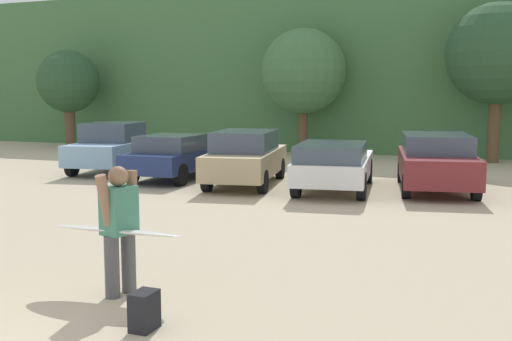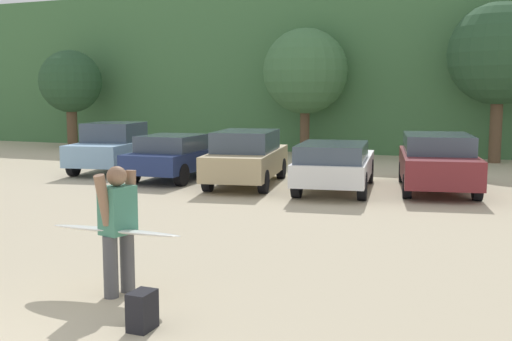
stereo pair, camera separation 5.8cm
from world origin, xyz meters
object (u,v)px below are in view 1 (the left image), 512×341
Objects in this scene: person_adult at (119,223)px; surfboard_white at (117,231)px; parked_car_sky_blue at (113,147)px; backpack_dropped at (144,311)px; parked_car_maroon at (436,161)px; parked_car_navy at (175,156)px; parked_car_tan at (246,157)px; parked_car_white at (334,164)px.

surfboard_white is at bearing -23.97° from person_adult.
parked_car_sky_blue reaches higher than backpack_dropped.
parked_car_maroon is at bearing -92.95° from person_adult.
parked_car_navy is 12.50m from backpack_dropped.
parked_car_navy is at bearing -116.43° from parked_car_sky_blue.
parked_car_tan reaches higher than surfboard_white.
parked_car_tan is at bearing -78.70° from surfboard_white.
parked_car_sky_blue is 9.64× the size of backpack_dropped.
parked_car_white reaches higher than backpack_dropped.
backpack_dropped is at bearing 174.41° from parked_car_white.
parked_car_maroon is 11.20m from person_adult.
parked_car_white is at bearing -110.03° from parked_car_sky_blue.
parked_car_white is 2.83m from parked_car_maroon.
person_adult is (4.83, -10.11, 0.25)m from parked_car_navy.
surfboard_white is at bearing 168.39° from parked_car_white.
person_adult reaches higher than parked_car_tan.
parked_car_sky_blue is 14.70m from backpack_dropped.
parked_car_tan reaches higher than backpack_dropped.
parked_car_sky_blue is 13.34m from person_adult.
parked_car_maroon is (10.65, -0.11, -0.02)m from parked_car_sky_blue.
parked_car_sky_blue reaches higher than parked_car_tan.
person_adult is 3.86× the size of backpack_dropped.
surfboard_white is (4.73, -10.04, 0.12)m from parked_car_navy.
surfboard_white is at bearing 153.05° from parked_car_maroon.
parked_car_navy is 0.87× the size of parked_car_white.
parked_car_sky_blue reaches higher than parked_car_maroon.
backpack_dropped is (0.56, -10.56, -0.53)m from parked_car_white.
person_adult is at bearing -157.55° from parked_car_navy.
parked_car_navy is 2.45× the size of person_adult.
parked_car_white is 2.81× the size of person_adult.
parked_car_maroon is (7.80, 0.69, 0.10)m from parked_car_navy.
parked_car_sky_blue is 2.97m from parked_car_navy.
parked_car_white is 9.62m from person_adult.
parked_car_sky_blue is 2.50× the size of person_adult.
parked_car_tan is 0.97× the size of parked_car_white.
parked_car_tan is at bearing 89.79° from parked_car_maroon.
parked_car_maroon reaches higher than parked_car_navy.
person_adult reaches higher than parked_car_sky_blue.
parked_car_sky_blue is at bearing 78.42° from parked_car_maroon.
backpack_dropped is at bearing -173.76° from parked_car_tan.
parked_car_white is 1.03× the size of parked_car_maroon.
person_adult is at bearing 168.98° from parked_car_white.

